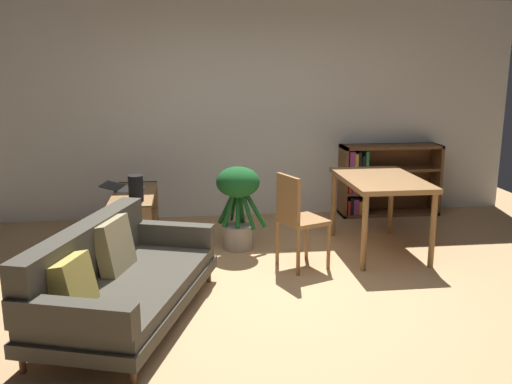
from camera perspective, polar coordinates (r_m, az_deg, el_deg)
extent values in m
plane|color=tan|center=(4.77, 3.18, -10.77)|extent=(8.16, 8.16, 0.00)
cube|color=silver|center=(7.05, -0.64, 8.42)|extent=(6.80, 0.10, 2.70)
cylinder|color=brown|center=(5.08, -4.89, -8.47)|extent=(0.04, 0.04, 0.13)
cylinder|color=brown|center=(3.65, -12.51, -17.94)|extent=(0.04, 0.04, 0.13)
cylinder|color=brown|center=(5.32, -12.75, -7.72)|extent=(0.04, 0.04, 0.13)
cylinder|color=brown|center=(3.99, -22.85, -15.91)|extent=(0.04, 0.04, 0.13)
cube|color=#474238|center=(4.42, -12.73, -10.53)|extent=(1.41, 2.03, 0.10)
cube|color=#474238|center=(4.38, -12.79, -9.34)|extent=(1.35, 1.95, 0.10)
cube|color=#474238|center=(4.44, -17.06, -5.79)|extent=(0.73, 1.74, 0.41)
cube|color=#474238|center=(5.08, -9.02, -4.25)|extent=(0.84, 0.39, 0.20)
cube|color=#474238|center=(3.63, -18.42, -12.05)|extent=(0.84, 0.39, 0.20)
cube|color=tan|center=(3.97, -18.34, -8.92)|extent=(0.31, 0.40, 0.37)
cube|color=tan|center=(4.54, -14.29, -5.41)|extent=(0.31, 0.46, 0.44)
cube|color=olive|center=(6.62, -11.91, -1.47)|extent=(0.44, 0.04, 0.59)
cube|color=olive|center=(5.52, -12.84, -4.47)|extent=(0.44, 0.04, 0.59)
cube|color=olive|center=(6.08, -12.31, -3.22)|extent=(0.44, 1.15, 0.04)
cube|color=olive|center=(6.00, -12.46, -0.32)|extent=(0.44, 1.19, 0.04)
cube|color=olive|center=(6.15, -12.21, -5.28)|extent=(0.44, 1.15, 0.04)
cube|color=silver|center=(6.16, -12.68, 0.30)|extent=(0.27, 0.35, 0.02)
cube|color=black|center=(6.22, -14.54, 0.61)|extent=(0.26, 0.33, 0.06)
cylinder|color=black|center=(5.62, -12.23, 0.37)|extent=(0.15, 0.15, 0.26)
cylinder|color=slate|center=(5.61, -12.26, 0.88)|extent=(0.08, 0.08, 0.01)
cylinder|color=#9E9389|center=(5.91, -1.82, -4.62)|extent=(0.31, 0.31, 0.25)
cylinder|color=#195623|center=(5.78, -0.45, -1.17)|extent=(0.32, 0.13, 0.52)
cylinder|color=#195623|center=(5.87, -1.63, -1.16)|extent=(0.11, 0.17, 0.47)
cylinder|color=#195623|center=(5.92, -2.22, -0.93)|extent=(0.09, 0.25, 0.50)
cylinder|color=#195623|center=(5.87, -2.82, -1.25)|extent=(0.23, 0.18, 0.47)
cylinder|color=#195623|center=(5.78, -2.58, -1.03)|extent=(0.20, 0.09, 0.54)
cylinder|color=#195623|center=(5.78, -1.88, -2.02)|extent=(0.06, 0.15, 0.35)
cylinder|color=#195623|center=(5.73, -1.04, -1.31)|extent=(0.19, 0.22, 0.52)
ellipsoid|color=#195623|center=(5.76, -1.87, 1.05)|extent=(0.45, 0.45, 0.32)
cylinder|color=olive|center=(6.34, 7.97, -1.26)|extent=(0.06, 0.06, 0.73)
cylinder|color=olive|center=(5.32, 11.07, -4.21)|extent=(0.06, 0.06, 0.73)
cylinder|color=olive|center=(6.55, 13.67, -1.06)|extent=(0.06, 0.06, 0.73)
cylinder|color=olive|center=(5.56, 17.69, -3.83)|extent=(0.06, 0.06, 0.73)
cube|color=olive|center=(5.84, 12.70, 1.24)|extent=(0.77, 1.21, 0.05)
cylinder|color=olive|center=(5.64, 5.22, -4.58)|extent=(0.04, 0.04, 0.44)
cylinder|color=olive|center=(5.36, 7.47, -5.61)|extent=(0.04, 0.04, 0.44)
cylinder|color=olive|center=(5.46, 2.21, -5.15)|extent=(0.04, 0.04, 0.44)
cylinder|color=olive|center=(5.16, 4.36, -6.25)|extent=(0.04, 0.04, 0.44)
cube|color=olive|center=(5.33, 4.86, -2.94)|extent=(0.51, 0.52, 0.04)
cube|color=olive|center=(5.17, 3.32, -0.68)|extent=(0.17, 0.35, 0.44)
cube|color=brown|center=(7.18, 8.90, 1.11)|extent=(0.04, 0.36, 0.91)
cube|color=brown|center=(7.62, 17.93, 1.31)|extent=(0.04, 0.36, 0.91)
cube|color=brown|center=(7.30, 13.73, 4.56)|extent=(1.28, 0.36, 0.04)
cube|color=brown|center=(7.48, 13.37, -2.04)|extent=(1.28, 0.36, 0.04)
cube|color=brown|center=(7.52, 13.12, 1.47)|extent=(1.24, 0.04, 0.91)
cube|color=brown|center=(7.41, 13.49, 0.12)|extent=(1.24, 0.34, 0.04)
cube|color=brown|center=(7.35, 13.61, 2.33)|extent=(1.24, 0.34, 0.04)
cube|color=red|center=(7.25, 9.26, -1.43)|extent=(0.03, 0.27, 0.18)
cube|color=black|center=(7.25, 9.60, -1.27)|extent=(0.03, 0.22, 0.23)
cube|color=#993884|center=(7.28, 9.96, -1.34)|extent=(0.06, 0.27, 0.20)
cube|color=gold|center=(7.29, 10.51, -1.45)|extent=(0.06, 0.23, 0.17)
cube|color=#2D5199|center=(7.31, 11.05, -1.18)|extent=(0.06, 0.24, 0.24)
cube|color=red|center=(7.18, 9.41, 1.03)|extent=(0.04, 0.25, 0.24)
cube|color=#993884|center=(7.20, 9.79, 0.77)|extent=(0.04, 0.27, 0.17)
cube|color=#2D5199|center=(7.20, 10.22, 1.01)|extent=(0.05, 0.23, 0.23)
cube|color=gold|center=(7.22, 10.56, 0.92)|extent=(0.03, 0.23, 0.21)
cube|color=gold|center=(7.24, 10.88, 0.71)|extent=(0.05, 0.25, 0.15)
cube|color=#993884|center=(7.14, 9.56, 3.30)|extent=(0.07, 0.30, 0.23)
cube|color=gold|center=(7.15, 9.99, 3.19)|extent=(0.04, 0.29, 0.21)
cube|color=black|center=(7.16, 10.36, 3.27)|extent=(0.04, 0.26, 0.23)
cube|color=black|center=(7.18, 10.69, 3.09)|extent=(0.04, 0.30, 0.18)
cube|color=#337F47|center=(7.19, 11.05, 3.30)|extent=(0.04, 0.29, 0.23)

